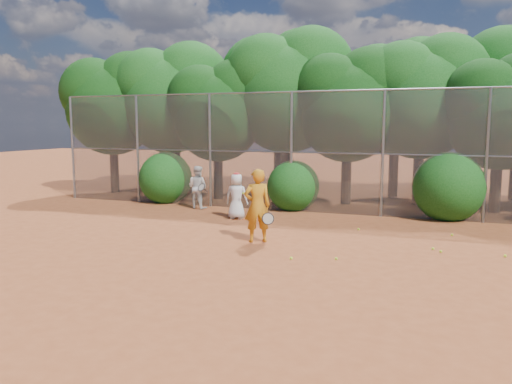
% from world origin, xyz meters
% --- Properties ---
extents(ground, '(80.00, 80.00, 0.00)m').
position_xyz_m(ground, '(0.00, 0.00, 0.00)').
color(ground, '#984722').
rests_on(ground, ground).
extents(fence_back, '(20.05, 0.09, 4.03)m').
position_xyz_m(fence_back, '(-0.12, 6.00, 2.05)').
color(fence_back, gray).
rests_on(fence_back, ground).
extents(tree_0, '(4.38, 3.81, 6.00)m').
position_xyz_m(tree_0, '(-9.44, 8.04, 3.93)').
color(tree_0, black).
rests_on(tree_0, ground).
extents(tree_1, '(4.64, 4.03, 6.35)m').
position_xyz_m(tree_1, '(-6.94, 8.54, 4.16)').
color(tree_1, black).
rests_on(tree_1, ground).
extents(tree_2, '(3.99, 3.47, 5.47)m').
position_xyz_m(tree_2, '(-4.45, 7.83, 3.58)').
color(tree_2, black).
rests_on(tree_2, ground).
extents(tree_3, '(4.89, 4.26, 6.70)m').
position_xyz_m(tree_3, '(-1.94, 8.84, 4.40)').
color(tree_3, black).
rests_on(tree_3, ground).
extents(tree_4, '(4.19, 3.64, 5.73)m').
position_xyz_m(tree_4, '(0.55, 8.24, 3.76)').
color(tree_4, black).
rests_on(tree_4, ground).
extents(tree_5, '(4.51, 3.92, 6.17)m').
position_xyz_m(tree_5, '(3.06, 9.04, 4.05)').
color(tree_5, black).
rests_on(tree_5, ground).
extents(tree_6, '(3.86, 3.36, 5.29)m').
position_xyz_m(tree_6, '(5.55, 8.03, 3.47)').
color(tree_6, black).
rests_on(tree_6, ground).
extents(tree_9, '(4.83, 4.20, 6.62)m').
position_xyz_m(tree_9, '(-7.94, 10.84, 4.34)').
color(tree_9, black).
rests_on(tree_9, ground).
extents(tree_10, '(5.15, 4.48, 7.06)m').
position_xyz_m(tree_10, '(-2.93, 11.05, 4.63)').
color(tree_10, black).
rests_on(tree_10, ground).
extents(tree_11, '(4.64, 4.03, 6.35)m').
position_xyz_m(tree_11, '(2.06, 10.64, 4.16)').
color(tree_11, black).
rests_on(tree_11, ground).
extents(bush_0, '(2.00, 2.00, 2.00)m').
position_xyz_m(bush_0, '(-6.00, 6.30, 1.00)').
color(bush_0, '#124813').
rests_on(bush_0, ground).
extents(bush_1, '(1.80, 1.80, 1.80)m').
position_xyz_m(bush_1, '(-1.00, 6.30, 0.90)').
color(bush_1, '#124813').
rests_on(bush_1, ground).
extents(bush_2, '(2.20, 2.20, 2.20)m').
position_xyz_m(bush_2, '(4.00, 6.30, 1.10)').
color(bush_2, '#124813').
rests_on(bush_2, ground).
extents(player_yellow, '(0.91, 0.72, 1.84)m').
position_xyz_m(player_yellow, '(-0.56, 1.37, 0.92)').
color(player_yellow, orange).
rests_on(player_yellow, ground).
extents(player_teen, '(0.74, 0.51, 1.46)m').
position_xyz_m(player_teen, '(-2.21, 4.07, 0.72)').
color(player_teen, silver).
rests_on(player_teen, ground).
extents(player_white, '(0.88, 0.78, 1.50)m').
position_xyz_m(player_white, '(-4.22, 5.40, 0.75)').
color(player_white, silver).
rests_on(player_white, ground).
extents(ball_0, '(0.07, 0.07, 0.07)m').
position_xyz_m(ball_0, '(3.78, 1.76, 0.03)').
color(ball_0, '#C7EE2B').
rests_on(ball_0, ground).
extents(ball_1, '(0.07, 0.07, 0.07)m').
position_xyz_m(ball_1, '(3.61, 1.97, 0.03)').
color(ball_1, '#C7EE2B').
rests_on(ball_1, ground).
extents(ball_2, '(0.07, 0.07, 0.07)m').
position_xyz_m(ball_2, '(1.64, 0.33, 0.03)').
color(ball_2, '#C7EE2B').
rests_on(ball_2, ground).
extents(ball_3, '(0.07, 0.07, 0.07)m').
position_xyz_m(ball_3, '(5.13, 1.83, 0.03)').
color(ball_3, '#C7EE2B').
rests_on(ball_3, ground).
extents(ball_4, '(0.07, 0.07, 0.07)m').
position_xyz_m(ball_4, '(0.70, 0.03, 0.03)').
color(ball_4, '#C7EE2B').
rests_on(ball_4, ground).
extents(ball_5, '(0.07, 0.07, 0.07)m').
position_xyz_m(ball_5, '(4.08, 3.72, 0.03)').
color(ball_5, '#C7EE2B').
rests_on(ball_5, ground).
extents(ball_6, '(0.07, 0.07, 0.07)m').
position_xyz_m(ball_6, '(1.64, 3.60, 0.03)').
color(ball_6, '#C7EE2B').
rests_on(ball_6, ground).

